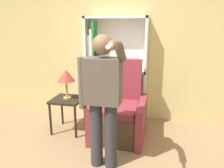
{
  "coord_description": "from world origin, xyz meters",
  "views": [
    {
      "loc": [
        0.72,
        -1.87,
        1.7
      ],
      "look_at": [
        0.11,
        0.82,
        0.96
      ],
      "focal_mm": 35.0,
      "sensor_mm": 36.0,
      "label": 1
    }
  ],
  "objects_px": {
    "bookcase": "(110,73)",
    "armchair": "(120,113)",
    "side_table": "(68,104)",
    "table_lamp": "(66,76)",
    "person_standing": "(103,95)"
  },
  "relations": [
    {
      "from": "bookcase",
      "to": "table_lamp",
      "type": "relative_size",
      "value": 3.9
    },
    {
      "from": "bookcase",
      "to": "armchair",
      "type": "distance_m",
      "value": 0.85
    },
    {
      "from": "armchair",
      "to": "side_table",
      "type": "relative_size",
      "value": 2.11
    },
    {
      "from": "side_table",
      "to": "table_lamp",
      "type": "distance_m",
      "value": 0.45
    },
    {
      "from": "table_lamp",
      "to": "side_table",
      "type": "bearing_deg",
      "value": -71.57
    },
    {
      "from": "bookcase",
      "to": "person_standing",
      "type": "height_order",
      "value": "bookcase"
    },
    {
      "from": "side_table",
      "to": "table_lamp",
      "type": "bearing_deg",
      "value": 108.43
    },
    {
      "from": "bookcase",
      "to": "side_table",
      "type": "relative_size",
      "value": 3.3
    },
    {
      "from": "armchair",
      "to": "person_standing",
      "type": "relative_size",
      "value": 0.74
    },
    {
      "from": "person_standing",
      "to": "side_table",
      "type": "height_order",
      "value": "person_standing"
    },
    {
      "from": "armchair",
      "to": "person_standing",
      "type": "bearing_deg",
      "value": -93.09
    },
    {
      "from": "table_lamp",
      "to": "person_standing",
      "type": "bearing_deg",
      "value": -44.3
    },
    {
      "from": "bookcase",
      "to": "armchair",
      "type": "xyz_separation_m",
      "value": [
        0.3,
        -0.61,
        -0.51
      ]
    },
    {
      "from": "bookcase",
      "to": "table_lamp",
      "type": "height_order",
      "value": "bookcase"
    },
    {
      "from": "person_standing",
      "to": "table_lamp",
      "type": "bearing_deg",
      "value": 135.7
    }
  ]
}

